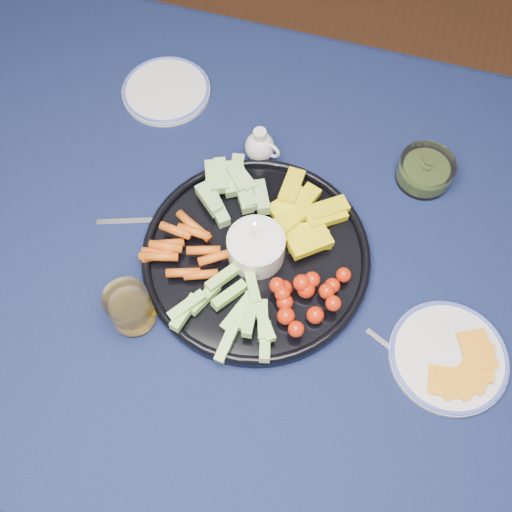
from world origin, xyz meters
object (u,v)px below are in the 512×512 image
(pickle_bowl, at_px, (425,171))
(cheese_plate, at_px, (449,356))
(crudite_platter, at_px, (255,252))
(side_plate_extra, at_px, (166,90))
(creamer_pitcher, at_px, (260,147))
(juice_tumbler, at_px, (131,309))
(dining_table, at_px, (241,260))

(pickle_bowl, height_order, cheese_plate, pickle_bowl)
(crudite_platter, bearing_deg, cheese_plate, -13.55)
(crudite_platter, distance_m, side_plate_extra, 0.42)
(creamer_pitcher, height_order, juice_tumbler, juice_tumbler)
(crudite_platter, distance_m, cheese_plate, 0.36)
(crudite_platter, relative_size, pickle_bowl, 3.83)
(pickle_bowl, distance_m, side_plate_extra, 0.54)
(dining_table, relative_size, pickle_bowl, 16.08)
(creamer_pitcher, relative_size, side_plate_extra, 0.43)
(dining_table, distance_m, juice_tumbler, 0.26)
(crudite_platter, relative_size, creamer_pitcher, 5.09)
(dining_table, bearing_deg, juice_tumbler, -122.11)
(dining_table, height_order, cheese_plate, cheese_plate)
(side_plate_extra, bearing_deg, creamer_pitcher, -23.83)
(creamer_pitcher, relative_size, pickle_bowl, 0.75)
(creamer_pitcher, distance_m, cheese_plate, 0.50)
(dining_table, height_order, pickle_bowl, pickle_bowl)
(creamer_pitcher, height_order, pickle_bowl, creamer_pitcher)
(cheese_plate, relative_size, juice_tumbler, 2.22)
(cheese_plate, bearing_deg, juice_tumbler, -171.01)
(cheese_plate, bearing_deg, creamer_pitcher, 143.93)
(creamer_pitcher, xyz_separation_m, side_plate_extra, (-0.23, 0.10, -0.03))
(juice_tumbler, bearing_deg, cheese_plate, 8.99)
(crudite_platter, xyz_separation_m, pickle_bowl, (0.25, 0.25, -0.00))
(crudite_platter, height_order, creamer_pitcher, crudite_platter)
(pickle_bowl, height_order, side_plate_extra, pickle_bowl)
(creamer_pitcher, bearing_deg, crudite_platter, -75.66)
(creamer_pitcher, xyz_separation_m, cheese_plate, (0.40, -0.29, -0.02))
(crudite_platter, bearing_deg, side_plate_extra, 132.41)
(cheese_plate, xyz_separation_m, juice_tumbler, (-0.51, -0.08, 0.03))
(side_plate_extra, bearing_deg, dining_table, -48.72)
(crudite_platter, xyz_separation_m, cheese_plate, (0.35, -0.08, -0.01))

